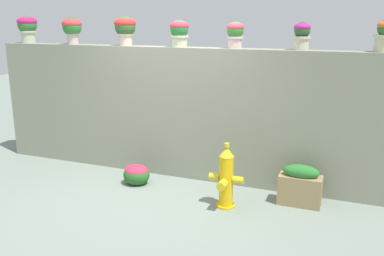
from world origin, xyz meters
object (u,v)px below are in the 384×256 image
potted_plant_0 (27,26)px  fire_hydrant (226,179)px  potted_plant_1 (72,27)px  potted_plant_2 (125,27)px  potted_plant_3 (179,31)px  planter_box (300,186)px  potted_plant_4 (235,32)px  flower_bush_left (136,174)px  potted_plant_5 (302,34)px

potted_plant_0 → fire_hydrant: size_ratio=0.53×
potted_plant_1 → fire_hydrant: bearing=-17.3°
potted_plant_2 → potted_plant_1: bearing=-179.1°
potted_plant_2 → potted_plant_3: 0.91m
fire_hydrant → potted_plant_2: bearing=154.5°
fire_hydrant → planter_box: 0.98m
potted_plant_0 → planter_box: 5.11m
potted_plant_2 → potted_plant_4: 1.74m
planter_box → flower_bush_left: bearing=-176.4°
potted_plant_4 → fire_hydrant: potted_plant_4 is taller
potted_plant_0 → potted_plant_3: size_ratio=1.18×
potted_plant_1 → potted_plant_3: bearing=-0.5°
potted_plant_4 → flower_bush_left: bearing=-153.2°
potted_plant_2 → potted_plant_4: (1.73, -0.00, -0.05)m
potted_plant_5 → flower_bush_left: size_ratio=0.91×
potted_plant_0 → potted_plant_5: bearing=0.2°
potted_plant_1 → potted_plant_4: bearing=0.3°
potted_plant_2 → flower_bush_left: size_ratio=1.11×
potted_plant_3 → fire_hydrant: 2.25m
potted_plant_2 → potted_plant_3: potted_plant_2 is taller
planter_box → potted_plant_4: bearing=155.2°
potted_plant_2 → flower_bush_left: potted_plant_2 is taller
flower_bush_left → potted_plant_4: bearing=26.8°
potted_plant_0 → fire_hydrant: (3.81, -0.92, -1.85)m
potted_plant_5 → fire_hydrant: (-0.71, -0.94, -1.78)m
potted_plant_2 → flower_bush_left: (0.47, -0.64, -2.07)m
potted_plant_0 → planter_box: bearing=-6.1°
potted_plant_0 → potted_plant_2: bearing=-0.2°
flower_bush_left → potted_plant_1: bearing=156.5°
potted_plant_4 → flower_bush_left: potted_plant_4 is taller
planter_box → potted_plant_3: bearing=166.2°
potted_plant_4 → planter_box: (1.06, -0.49, -1.91)m
potted_plant_3 → flower_bush_left: 2.17m
potted_plant_4 → potted_plant_0: bearing=179.9°
potted_plant_3 → potted_plant_2: bearing=178.1°
fire_hydrant → flower_bush_left: (-1.45, 0.28, -0.23)m
potted_plant_1 → planter_box: (3.76, -0.48, -1.97)m
potted_plant_5 → flower_bush_left: (-2.16, -0.66, -2.01)m
potted_plant_0 → potted_plant_3: potted_plant_0 is taller
flower_bush_left → planter_box: planter_box is taller
potted_plant_0 → potted_plant_2: 1.89m
potted_plant_0 → potted_plant_5: 4.52m
potted_plant_1 → flower_bush_left: 2.60m
potted_plant_3 → potted_plant_4: bearing=2.0°
flower_bush_left → potted_plant_0: bearing=164.7°
potted_plant_3 → fire_hydrant: size_ratio=0.45×
potted_plant_3 → planter_box: potted_plant_3 is taller
potted_plant_2 → potted_plant_5: size_ratio=1.22×
potted_plant_0 → potted_plant_1: (0.93, -0.02, -0.01)m
planter_box → potted_plant_0: bearing=173.9°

